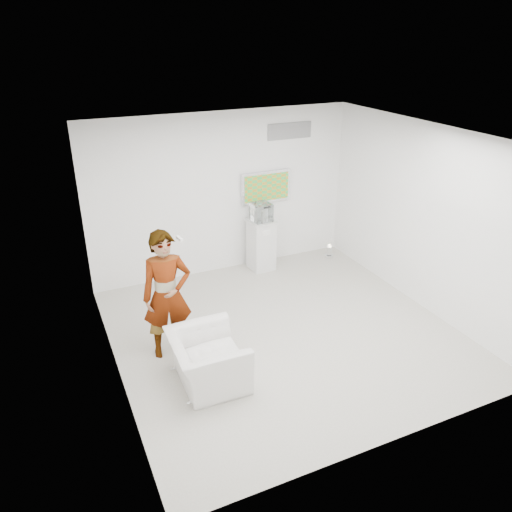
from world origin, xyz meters
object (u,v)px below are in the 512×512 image
at_px(tv, 266,187).
at_px(floor_uplight, 329,251).
at_px(pedestal, 261,245).
at_px(armchair, 207,360).
at_px(person, 167,295).

distance_m(tv, floor_uplight, 1.94).
bearing_deg(pedestal, floor_uplight, -5.05).
bearing_deg(tv, pedestal, -129.48).
height_order(tv, armchair, tv).
bearing_deg(person, floor_uplight, 31.92).
height_order(armchair, pedestal, pedestal).
xyz_separation_m(tv, person, (-2.57, -2.23, -0.61)).
xyz_separation_m(armchair, pedestal, (2.09, 2.82, 0.15)).
distance_m(person, pedestal, 3.10).
xyz_separation_m(pedestal, floor_uplight, (1.48, -0.13, -0.36)).
distance_m(armchair, floor_uplight, 4.47).
distance_m(pedestal, floor_uplight, 1.53).
height_order(person, pedestal, person).
distance_m(tv, person, 3.45).
bearing_deg(floor_uplight, pedestal, 174.95).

